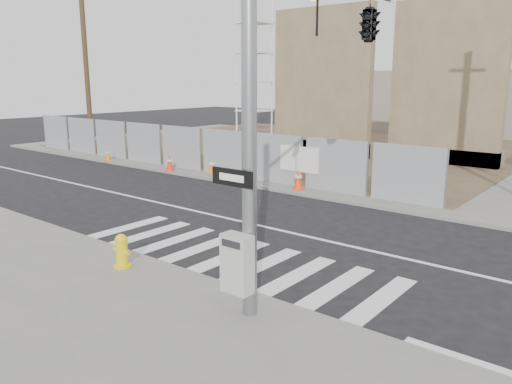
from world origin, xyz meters
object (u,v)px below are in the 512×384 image
Objects in this scene: traffic_cone_a at (108,154)px; traffic_cone_c at (212,166)px; traffic_cone_b at (170,163)px; traffic_cone_d at (298,180)px; crane_tower at (254,9)px; fire_hydrant at (122,251)px; signal_pole at (335,53)px.

traffic_cone_c is (6.83, 0.76, 0.02)m from traffic_cone_a.
traffic_cone_b is (4.83, 0.00, 0.04)m from traffic_cone_a.
traffic_cone_b is at bearing -177.49° from traffic_cone_d.
crane_tower is 19.45m from traffic_cone_d.
traffic_cone_a is 6.87m from traffic_cone_c.
traffic_cone_d is (-1.52, 9.34, -0.00)m from fire_hydrant.
crane_tower reaches higher than traffic_cone_a.
signal_pole is 14.43m from traffic_cone_b.
traffic_cone_d is at bearing 1.48° from traffic_cone_a.
traffic_cone_d is (5.03, -0.45, 0.05)m from traffic_cone_c.
traffic_cone_d is (11.86, 0.31, 0.07)m from traffic_cone_a.
fire_hydrant is 1.15× the size of traffic_cone_c.
traffic_cone_a is 0.88× the size of traffic_cone_b.
traffic_cone_a is 0.95× the size of traffic_cone_c.
fire_hydrant is (-3.72, -2.77, -4.28)m from signal_pole.
traffic_cone_a is (0.40, -12.78, -8.59)m from crane_tower.
traffic_cone_d reaches higher than fire_hydrant.
signal_pole is at bearing -51.43° from traffic_cone_d.
signal_pole is 13.18m from traffic_cone_c.
traffic_cone_d is at bearing -5.16° from traffic_cone_c.
crane_tower is 25.22× the size of traffic_cone_b.
crane_tower is at bearing 112.25° from traffic_cone_b.
signal_pole is at bearing -47.43° from crane_tower.
traffic_cone_d is at bearing -45.51° from crane_tower.
traffic_cone_c is 5.05m from traffic_cone_d.
traffic_cone_a is 0.82× the size of traffic_cone_d.
traffic_cone_d reaches higher than traffic_cone_c.
signal_pole is 11.05× the size of traffic_cone_a.
traffic_cone_a is at bearing 159.88° from signal_pole.
fire_hydrant is 11.78m from traffic_cone_c.
crane_tower is at bearing 132.57° from signal_pole.
crane_tower is (-17.49, 19.05, 4.24)m from signal_pole.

